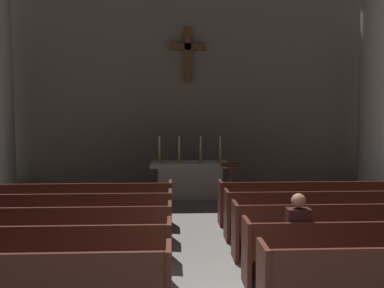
% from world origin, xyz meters
% --- Properties ---
extents(pew_left_row_2, '(4.02, 0.50, 0.95)m').
position_xyz_m(pew_left_row_2, '(-2.52, 1.03, 0.48)').
color(pew_left_row_2, '#4C2319').
rests_on(pew_left_row_2, ground).
extents(pew_left_row_3, '(4.02, 0.50, 0.95)m').
position_xyz_m(pew_left_row_3, '(-2.52, 2.10, 0.48)').
color(pew_left_row_3, '#4C2319').
rests_on(pew_left_row_3, ground).
extents(pew_left_row_4, '(4.02, 0.50, 0.95)m').
position_xyz_m(pew_left_row_4, '(-2.52, 3.17, 0.48)').
color(pew_left_row_4, '#4C2319').
rests_on(pew_left_row_4, ground).
extents(pew_left_row_5, '(4.02, 0.50, 0.95)m').
position_xyz_m(pew_left_row_5, '(-2.52, 4.24, 0.48)').
color(pew_left_row_5, '#4C2319').
rests_on(pew_left_row_5, ground).
extents(pew_right_row_3, '(4.02, 0.50, 0.95)m').
position_xyz_m(pew_right_row_3, '(2.52, 2.10, 0.48)').
color(pew_right_row_3, '#4C2319').
rests_on(pew_right_row_3, ground).
extents(pew_right_row_4, '(4.02, 0.50, 0.95)m').
position_xyz_m(pew_right_row_4, '(2.52, 3.17, 0.48)').
color(pew_right_row_4, '#4C2319').
rests_on(pew_right_row_4, ground).
extents(pew_right_row_5, '(4.02, 0.50, 0.95)m').
position_xyz_m(pew_right_row_5, '(2.52, 4.24, 0.48)').
color(pew_right_row_5, '#4C2319').
rests_on(pew_right_row_5, ground).
extents(column_right_third, '(1.17, 1.17, 6.55)m').
position_xyz_m(column_right_third, '(5.30, 7.40, 3.19)').
color(column_right_third, '#9E998E').
rests_on(column_right_third, ground).
extents(altar, '(2.20, 0.90, 1.01)m').
position_xyz_m(altar, '(0.00, 7.10, 0.53)').
color(altar, '#A8A399').
rests_on(altar, ground).
extents(candlestick_outer_left, '(0.16, 0.16, 0.72)m').
position_xyz_m(candlestick_outer_left, '(-0.85, 7.10, 1.24)').
color(candlestick_outer_left, '#B79338').
rests_on(candlestick_outer_left, altar).
extents(candlestick_inner_left, '(0.16, 0.16, 0.72)m').
position_xyz_m(candlestick_inner_left, '(-0.30, 7.10, 1.24)').
color(candlestick_inner_left, '#B79338').
rests_on(candlestick_inner_left, altar).
extents(candlestick_inner_right, '(0.16, 0.16, 0.72)m').
position_xyz_m(candlestick_inner_right, '(0.30, 7.10, 1.24)').
color(candlestick_inner_right, '#B79338').
rests_on(candlestick_inner_right, altar).
extents(candlestick_outer_right, '(0.16, 0.16, 0.72)m').
position_xyz_m(candlestick_outer_right, '(0.85, 7.10, 1.24)').
color(candlestick_outer_right, '#B79338').
rests_on(candlestick_outer_right, altar).
extents(apse_with_cross, '(11.85, 0.45, 7.57)m').
position_xyz_m(apse_with_cross, '(0.00, 8.88, 3.79)').
color(apse_with_cross, '#706656').
rests_on(apse_with_cross, ground).
extents(lectern, '(0.44, 0.36, 1.15)m').
position_xyz_m(lectern, '(0.96, 5.90, 0.55)').
color(lectern, '#4C2319').
rests_on(lectern, ground).
extents(lone_worshipper, '(0.32, 0.43, 1.32)m').
position_xyz_m(lone_worshipper, '(1.24, 1.07, 0.69)').
color(lone_worshipper, '#26262B').
rests_on(lone_worshipper, ground).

